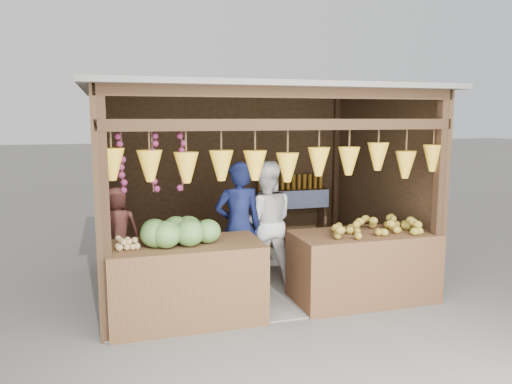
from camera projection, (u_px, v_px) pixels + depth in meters
ground at (252, 280)px, 7.05m from camera, size 80.00×80.00×0.00m
stall_structure at (251, 163)px, 6.75m from camera, size 4.30×3.30×2.66m
back_shelf at (291, 201)px, 8.43m from camera, size 1.25×0.32×1.32m
counter_left at (186, 282)px, 5.60m from camera, size 1.70×0.85×0.89m
counter_right at (363, 266)px, 6.24m from camera, size 1.76×0.85×0.86m
stool at (120, 281)px, 6.59m from camera, size 0.30×0.30×0.28m
man_standing at (239, 227)px, 6.48m from camera, size 0.63×0.42×1.72m
woman_standing at (265, 223)px, 6.83m from camera, size 0.93×0.78×1.70m
vendor_seated at (118, 229)px, 6.49m from camera, size 0.60×0.46×1.11m
melon_pile at (178, 230)px, 5.49m from camera, size 1.00×0.50×0.32m
tanfruit_pile at (127, 242)px, 5.33m from camera, size 0.34×0.40×0.13m
mango_pile at (372, 224)px, 6.15m from camera, size 1.40×0.64×0.22m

